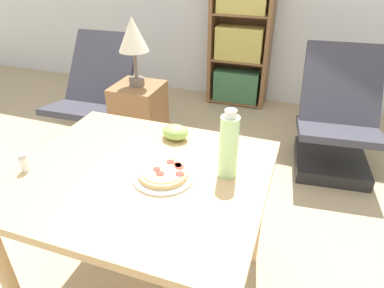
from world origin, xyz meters
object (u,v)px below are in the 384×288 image
(lounge_chair_near, at_px, (96,111))
(side_table, at_px, (140,124))
(salt_shaker, at_px, (24,163))
(pizza_on_plate, at_px, (164,174))
(drink_bottle, at_px, (229,146))
(bookshelf, at_px, (240,41))
(grape_bunch, at_px, (175,132))
(table_lamp, at_px, (133,38))
(lounge_chair_far, at_px, (335,132))

(lounge_chair_near, relative_size, side_table, 1.40)
(side_table, bearing_deg, salt_shaker, -83.09)
(lounge_chair_near, xyz_separation_m, side_table, (0.49, -0.15, 0.03))
(pizza_on_plate, height_order, salt_shaker, salt_shaker)
(drink_bottle, distance_m, bookshelf, 2.45)
(bookshelf, relative_size, side_table, 2.21)
(grape_bunch, relative_size, lounge_chair_near, 0.15)
(side_table, distance_m, table_lamp, 0.66)
(pizza_on_plate, xyz_separation_m, side_table, (-0.69, 1.10, -0.43))
(lounge_chair_far, height_order, bookshelf, bookshelf)
(lounge_chair_near, xyz_separation_m, table_lamp, (0.49, -0.15, 0.68))
(salt_shaker, xyz_separation_m, table_lamp, (-0.15, 1.24, 0.20))
(side_table, bearing_deg, bookshelf, 71.89)
(lounge_chair_near, bearing_deg, lounge_chair_far, 5.44)
(pizza_on_plate, xyz_separation_m, table_lamp, (-0.69, 1.10, 0.22))
(table_lamp, bearing_deg, bookshelf, 71.89)
(drink_bottle, distance_m, salt_shaker, 0.81)
(lounge_chair_near, relative_size, table_lamp, 1.84)
(salt_shaker, bearing_deg, table_lamp, 96.91)
(lounge_chair_near, bearing_deg, salt_shaker, -67.56)
(drink_bottle, bearing_deg, salt_shaker, -162.49)
(bookshelf, xyz_separation_m, table_lamp, (-0.46, -1.39, 0.31))
(lounge_chair_far, xyz_separation_m, side_table, (-1.43, -0.41, 0.03))
(drink_bottle, xyz_separation_m, bookshelf, (-0.46, 2.39, -0.20))
(salt_shaker, bearing_deg, lounge_chair_near, 114.84)
(drink_bottle, bearing_deg, lounge_chair_far, 70.18)
(salt_shaker, bearing_deg, pizza_on_plate, 14.75)
(drink_bottle, xyz_separation_m, side_table, (-0.92, 1.00, -0.55))
(pizza_on_plate, distance_m, bookshelf, 2.51)
(pizza_on_plate, relative_size, table_lamp, 0.51)
(lounge_chair_far, bearing_deg, bookshelf, 128.95)
(pizza_on_plate, height_order, lounge_chair_far, lounge_chair_far)
(lounge_chair_far, height_order, side_table, lounge_chair_far)
(grape_bunch, xyz_separation_m, drink_bottle, (0.30, -0.19, 0.10))
(lounge_chair_far, distance_m, bookshelf, 1.43)
(pizza_on_plate, relative_size, bookshelf, 0.17)
(bookshelf, distance_m, table_lamp, 1.50)
(lounge_chair_far, relative_size, table_lamp, 1.84)
(grape_bunch, xyz_separation_m, side_table, (-0.62, 0.81, -0.45))
(salt_shaker, height_order, lounge_chair_far, lounge_chair_far)
(grape_bunch, bearing_deg, side_table, 127.48)
(bookshelf, bearing_deg, drink_bottle, -79.03)
(bookshelf, bearing_deg, lounge_chair_near, -127.24)
(pizza_on_plate, distance_m, drink_bottle, 0.28)
(pizza_on_plate, bearing_deg, lounge_chair_far, 64.00)
(side_table, height_order, table_lamp, table_lamp)
(bookshelf, bearing_deg, pizza_on_plate, -84.61)
(table_lamp, bearing_deg, grape_bunch, -52.52)
(pizza_on_plate, distance_m, table_lamp, 1.32)
(pizza_on_plate, relative_size, lounge_chair_near, 0.28)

